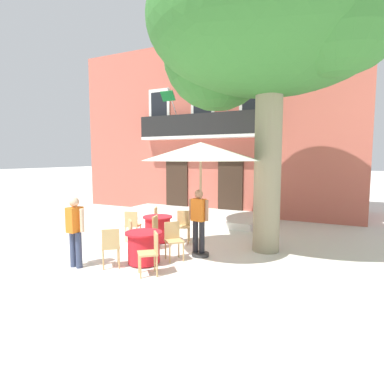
% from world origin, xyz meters
% --- Properties ---
extents(ground_plane, '(120.00, 120.00, 0.00)m').
position_xyz_m(ground_plane, '(0.00, 0.00, 0.00)').
color(ground_plane, silver).
extents(building_facade, '(13.00, 5.09, 7.50)m').
position_xyz_m(building_facade, '(0.04, 6.99, 3.75)').
color(building_facade, '#BC5B4C').
rests_on(building_facade, ground).
extents(entrance_step_platform, '(5.95, 2.64, 0.25)m').
position_xyz_m(entrance_step_platform, '(0.04, 3.68, 0.12)').
color(entrance_step_platform, silver).
rests_on(entrance_step_platform, ground).
extents(plane_tree, '(6.58, 5.78, 7.88)m').
position_xyz_m(plane_tree, '(3.90, 0.50, 5.80)').
color(plane_tree, gray).
rests_on(plane_tree, ground).
extents(cafe_table_near_tree, '(0.86, 0.86, 0.76)m').
position_xyz_m(cafe_table_near_tree, '(1.72, -1.90, 0.39)').
color(cafe_table_near_tree, red).
rests_on(cafe_table_near_tree, ground).
extents(cafe_chair_near_tree_0, '(0.57, 0.57, 0.91)m').
position_xyz_m(cafe_chair_near_tree_0, '(1.12, -1.45, 0.53)').
color(cafe_chair_near_tree_0, tan).
rests_on(cafe_chair_near_tree_0, ground).
extents(cafe_chair_near_tree_1, '(0.57, 0.57, 0.91)m').
position_xyz_m(cafe_chair_near_tree_1, '(1.22, -2.47, 0.53)').
color(cafe_chair_near_tree_1, tan).
rests_on(cafe_chair_near_tree_1, ground).
extents(cafe_chair_near_tree_2, '(0.56, 0.56, 0.91)m').
position_xyz_m(cafe_chair_near_tree_2, '(2.27, -2.42, 0.53)').
color(cafe_chair_near_tree_2, tan).
rests_on(cafe_chair_near_tree_2, ground).
extents(cafe_chair_near_tree_3, '(0.56, 0.56, 0.91)m').
position_xyz_m(cafe_chair_near_tree_3, '(2.16, -1.29, 0.53)').
color(cafe_chair_near_tree_3, tan).
rests_on(cafe_chair_near_tree_3, ground).
extents(cafe_table_middle, '(0.86, 0.86, 0.76)m').
position_xyz_m(cafe_table_middle, '(0.92, -0.07, 0.39)').
color(cafe_table_middle, red).
rests_on(cafe_table_middle, ground).
extents(cafe_chair_middle_0, '(0.53, 0.53, 0.91)m').
position_xyz_m(cafe_chair_middle_0, '(0.55, 0.59, 0.53)').
color(cafe_chair_middle_0, tan).
rests_on(cafe_chair_middle_0, ground).
extents(cafe_chair_middle_1, '(0.51, 0.51, 0.91)m').
position_xyz_m(cafe_chair_middle_1, '(0.23, -0.37, 0.53)').
color(cafe_chair_middle_1, tan).
rests_on(cafe_chair_middle_1, ground).
extents(cafe_chair_middle_2, '(0.49, 0.49, 0.91)m').
position_xyz_m(cafe_chair_middle_2, '(1.18, -0.77, 0.53)').
color(cafe_chair_middle_2, tan).
rests_on(cafe_chair_middle_2, ground).
extents(cafe_chair_middle_3, '(0.52, 0.52, 0.91)m').
position_xyz_m(cafe_chair_middle_3, '(1.59, 0.28, 0.53)').
color(cafe_chair_middle_3, tan).
rests_on(cafe_chair_middle_3, ground).
extents(cafe_umbrella, '(2.90, 2.90, 2.85)m').
position_xyz_m(cafe_umbrella, '(2.64, -0.76, 2.61)').
color(cafe_umbrella, '#997A56').
rests_on(cafe_umbrella, ground).
extents(pedestrian_near_entrance, '(0.53, 0.34, 1.61)m').
position_xyz_m(pedestrian_near_entrance, '(0.49, -2.79, 0.91)').
color(pedestrian_near_entrance, '#384260').
rests_on(pedestrian_near_entrance, ground).
extents(pedestrian_mid_plaza, '(0.53, 0.28, 1.68)m').
position_xyz_m(pedestrian_mid_plaza, '(2.58, -0.74, 0.95)').
color(pedestrian_mid_plaza, '#232328').
rests_on(pedestrian_mid_plaza, ground).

